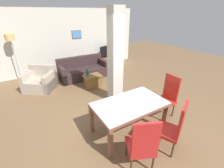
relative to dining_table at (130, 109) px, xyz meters
name	(u,v)px	position (x,y,z in m)	size (l,w,h in m)	color
ground_plane	(128,130)	(0.00, 0.00, -0.60)	(18.00, 18.00, 0.00)	brown
back_wall	(65,41)	(0.00, 4.88, 0.75)	(7.20, 0.09, 2.70)	silver
divider_pillar	(115,58)	(0.48, 1.36, 0.75)	(0.35, 0.35, 2.70)	silver
dining_table	(130,109)	(0.00, 0.00, 0.00)	(1.59, 0.94, 0.76)	brown
dining_chair_near_right	(174,127)	(0.40, -0.86, -0.03)	(0.61, 0.61, 1.12)	#B5261E
dining_chair_near_left	(142,144)	(-0.40, -0.87, -0.03)	(0.61, 0.61, 1.12)	red
dining_chair_head_right	(167,96)	(1.24, 0.00, -0.03)	(0.46, 0.46, 1.12)	red
sofa	(83,71)	(0.30, 3.60, -0.32)	(1.98, 0.89, 0.84)	#352525
armchair	(40,82)	(-1.43, 3.35, -0.32)	(1.27, 1.25, 0.83)	#BBAD99
coffee_table	(93,81)	(0.24, 2.53, -0.37)	(0.64, 0.48, 0.46)	brown
bottle	(87,72)	(0.11, 2.66, -0.04)	(0.07, 0.07, 0.28)	#194C23
tv_stand	(106,60)	(1.99, 4.60, -0.40)	(0.97, 0.40, 0.41)	brown
tv_screen	(106,51)	(1.99, 4.60, 0.08)	(0.86, 0.33, 0.57)	black
floor_lamp	(11,42)	(-2.02, 4.44, 0.95)	(0.31, 0.31, 1.85)	#B7B7BC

